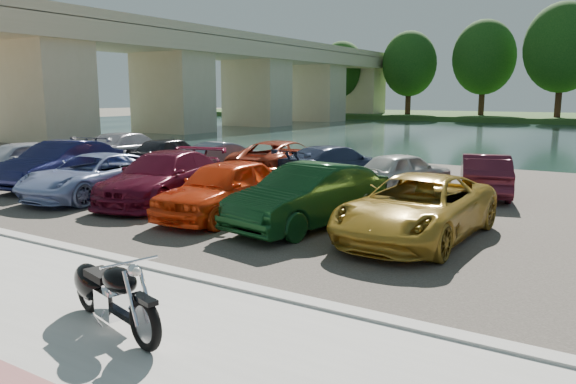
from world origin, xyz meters
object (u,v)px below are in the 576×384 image
car_2 (94,176)px  car_0 (18,161)px  motorcycle (107,292)px  car_1 (61,164)px

car_2 → car_0: bearing=167.7°
motorcycle → car_0: 14.95m
car_0 → car_1: (2.43, 0.01, 0.03)m
motorcycle → car_2: 10.33m
car_0 → car_1: bearing=7.5°
car_1 → motorcycle: bearing=-44.4°
car_0 → car_1: car_1 is taller
motorcycle → car_2: size_ratio=0.48×
motorcycle → car_0: car_0 is taller
car_0 → car_1: 2.43m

